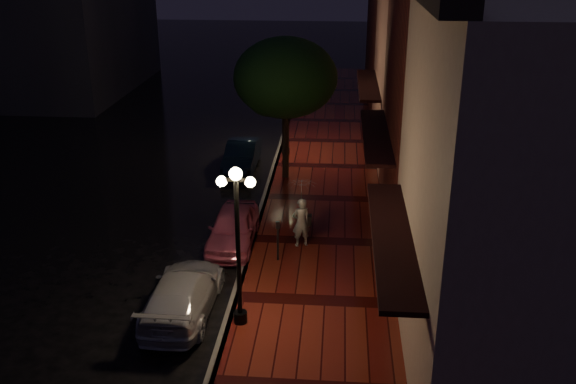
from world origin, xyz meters
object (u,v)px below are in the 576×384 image
at_px(woman_with_umbrella, 301,202).
at_px(street_tree, 286,80).
at_px(silver_car, 183,294).
at_px(parking_meter, 278,237).
at_px(streetlamp_near, 238,238).
at_px(pink_car, 233,228).
at_px(streetlamp_far, 286,102).
at_px(navy_car, 242,156).

bearing_deg(woman_with_umbrella, street_tree, -103.44).
xyz_separation_m(silver_car, woman_with_umbrella, (2.95, 4.08, 1.06)).
bearing_deg(street_tree, silver_car, -100.30).
distance_m(woman_with_umbrella, parking_meter, 1.46).
distance_m(silver_car, woman_with_umbrella, 5.15).
bearing_deg(street_tree, parking_meter, -87.00).
bearing_deg(streetlamp_near, parking_meter, 79.58).
bearing_deg(woman_with_umbrella, streetlamp_near, 51.44).
height_order(pink_car, silver_car, pink_car).
bearing_deg(woman_with_umbrella, pink_car, -26.35).
height_order(streetlamp_near, streetlamp_far, same).
bearing_deg(street_tree, streetlamp_far, 94.91).
xyz_separation_m(streetlamp_far, silver_car, (-1.64, -13.47, -1.99)).
height_order(streetlamp_far, woman_with_umbrella, streetlamp_far).
relative_size(streetlamp_far, navy_car, 1.16).
distance_m(streetlamp_far, silver_car, 13.72).
bearing_deg(streetlamp_far, streetlamp_near, -90.00).
bearing_deg(woman_with_umbrella, streetlamp_far, -104.84).
height_order(streetlamp_far, silver_car, streetlamp_far).
relative_size(street_tree, woman_with_umbrella, 2.52).
distance_m(navy_car, parking_meter, 9.02).
bearing_deg(silver_car, streetlamp_far, -96.24).
distance_m(navy_car, silver_car, 11.68).
bearing_deg(navy_car, silver_car, -89.20).
bearing_deg(pink_car, silver_car, -99.24).
height_order(street_tree, silver_car, street_tree).
bearing_deg(silver_car, pink_car, -98.56).
relative_size(woman_with_umbrella, parking_meter, 1.76).
xyz_separation_m(streetlamp_near, silver_car, (-1.64, 0.53, -1.99)).
height_order(street_tree, navy_car, street_tree).
distance_m(street_tree, navy_car, 4.34).
xyz_separation_m(streetlamp_near, pink_car, (-0.95, 4.75, -1.98)).
distance_m(streetlamp_near, pink_car, 5.24).
bearing_deg(street_tree, pink_car, -101.00).
bearing_deg(navy_car, woman_with_umbrella, -67.76).
bearing_deg(parking_meter, navy_car, 92.78).
relative_size(streetlamp_near, navy_car, 1.16).
xyz_separation_m(pink_car, parking_meter, (1.60, -1.22, 0.32)).
height_order(streetlamp_near, parking_meter, streetlamp_near).
height_order(navy_car, woman_with_umbrella, woman_with_umbrella).
distance_m(streetlamp_near, silver_car, 2.64).
height_order(streetlamp_near, navy_car, streetlamp_near).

